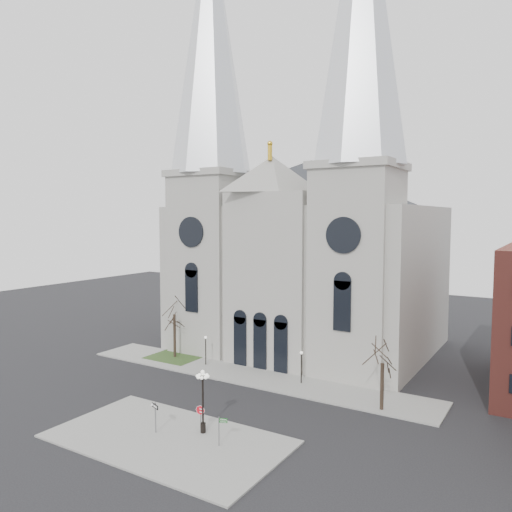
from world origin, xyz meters
The scene contains 13 objects.
ground centered at (0.00, 0.00, 0.00)m, with size 160.00×160.00×0.00m, color black.
sidewalk_near centered at (3.00, -5.00, 0.07)m, with size 18.00×10.00×0.14m, color gray.
sidewalk_far centered at (0.00, 11.00, 0.07)m, with size 40.00×6.00×0.14m, color gray.
grass_patch centered at (-11.00, 12.00, 0.09)m, with size 6.00×5.00×0.18m, color #2B451D.
cathedral centered at (0.00, 22.86, 18.48)m, with size 33.00×26.66×54.00m.
tree_left centered at (-11.00, 12.00, 5.58)m, with size 3.20×3.20×7.50m.
tree_right centered at (15.00, 9.00, 4.47)m, with size 3.20×3.20×6.00m.
ped_lamp_left centered at (-6.00, 11.50, 2.33)m, with size 0.32×0.32×3.26m.
ped_lamp_right centered at (6.00, 11.50, 2.33)m, with size 0.32×0.32×3.26m.
stop_sign centered at (4.48, -2.85, 1.69)m, with size 0.76×0.19×2.13m.
globe_lamp centered at (4.69, -2.83, 3.25)m, with size 1.33×1.33×4.95m.
one_way_sign centered at (1.55, -4.75, 1.73)m, with size 0.98×0.42×2.38m.
street_name_sign centered at (7.10, -3.94, 1.42)m, with size 0.65×0.31×2.15m.
Camera 1 is at (27.78, -32.49, 16.81)m, focal length 35.00 mm.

